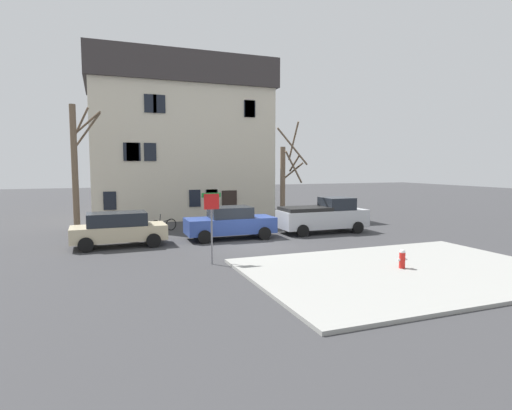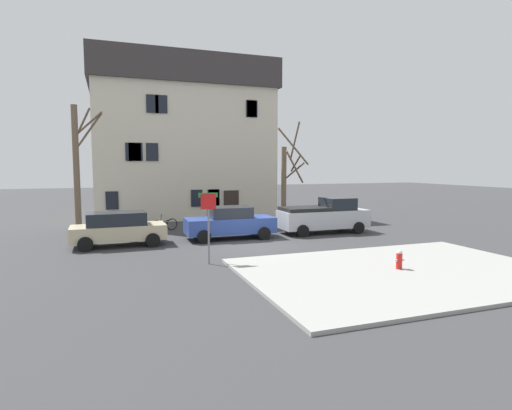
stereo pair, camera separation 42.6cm
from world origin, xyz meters
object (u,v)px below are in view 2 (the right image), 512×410
object	(u,v)px
tree_bare_mid	(286,180)
street_sign_pole	(209,214)
pickup_truck_silver	(324,216)
car_blue_sedan	(230,223)
bicycle_leaning	(164,225)
tree_bare_near	(78,166)
building_main	(182,139)
fire_hydrant	(399,259)
car_beige_wagon	(118,228)

from	to	relation	value
tree_bare_mid	street_sign_pole	bearing A→B (deg)	-130.07
pickup_truck_silver	street_sign_pole	size ratio (longest dim) A/B	1.84
pickup_truck_silver	car_blue_sedan	bearing A→B (deg)	-179.64
car_blue_sedan	bicycle_leaning	world-z (taller)	car_blue_sedan
pickup_truck_silver	tree_bare_near	bearing A→B (deg)	162.66
street_sign_pole	bicycle_leaning	distance (m)	9.21
tree_bare_near	car_blue_sedan	bearing A→B (deg)	-28.78
building_main	fire_hydrant	size ratio (longest dim) A/B	19.08
building_main	pickup_truck_silver	bearing A→B (deg)	-62.19
car_blue_sedan	bicycle_leaning	distance (m)	4.85
car_beige_wagon	fire_hydrant	xyz separation A→B (m)	(9.55, -8.64, -0.38)
car_beige_wagon	bicycle_leaning	size ratio (longest dim) A/B	2.68
tree_bare_mid	pickup_truck_silver	distance (m)	3.79
building_main	tree_bare_mid	world-z (taller)	building_main
fire_hydrant	building_main	bearing A→B (deg)	102.10
tree_bare_mid	fire_hydrant	xyz separation A→B (m)	(-0.73, -11.85, -2.50)
tree_bare_near	street_sign_pole	world-z (taller)	tree_bare_near
street_sign_pole	bicycle_leaning	bearing A→B (deg)	93.81
car_blue_sedan	building_main	bearing A→B (deg)	92.46
bicycle_leaning	tree_bare_mid	bearing A→B (deg)	-5.40
building_main	car_beige_wagon	world-z (taller)	building_main
building_main	tree_bare_mid	xyz separation A→B (m)	(5.13, -8.67, -2.99)
car_beige_wagon	building_main	bearing A→B (deg)	66.59
car_beige_wagon	car_blue_sedan	bearing A→B (deg)	1.36
car_beige_wagon	bicycle_leaning	xyz separation A→B (m)	(2.68, 3.93, -0.50)
building_main	pickup_truck_silver	distance (m)	14.16
tree_bare_near	tree_bare_mid	xyz separation A→B (m)	(12.25, -1.11, -0.90)
fire_hydrant	tree_bare_mid	bearing A→B (deg)	86.47
car_beige_wagon	pickup_truck_silver	distance (m)	11.33
tree_bare_mid	pickup_truck_silver	xyz separation A→B (m)	(1.05, -3.05, -2.00)
fire_hydrant	street_sign_pole	size ratio (longest dim) A/B	0.25
tree_bare_near	car_blue_sedan	xyz separation A→B (m)	(7.62, -4.19, -3.02)
fire_hydrant	car_blue_sedan	bearing A→B (deg)	113.95
building_main	tree_bare_near	bearing A→B (deg)	-133.25
car_blue_sedan	street_sign_pole	size ratio (longest dim) A/B	1.67
pickup_truck_silver	fire_hydrant	xyz separation A→B (m)	(-1.78, -8.81, -0.50)
car_beige_wagon	car_blue_sedan	world-z (taller)	car_blue_sedan
tree_bare_near	car_beige_wagon	world-z (taller)	tree_bare_near
tree_bare_near	car_beige_wagon	bearing A→B (deg)	-65.49
pickup_truck_silver	bicycle_leaning	bearing A→B (deg)	156.49
street_sign_pole	car_blue_sedan	bearing A→B (deg)	65.63
building_main	car_beige_wagon	distance (m)	13.92
tree_bare_mid	bicycle_leaning	bearing A→B (deg)	174.60
car_blue_sedan	tree_bare_near	bearing A→B (deg)	151.22
tree_bare_near	fire_hydrant	world-z (taller)	tree_bare_near
building_main	fire_hydrant	bearing A→B (deg)	-77.90
building_main	car_beige_wagon	bearing A→B (deg)	-113.41
car_beige_wagon	street_sign_pole	bearing A→B (deg)	-57.33
pickup_truck_silver	car_beige_wagon	bearing A→B (deg)	-179.14
building_main	car_blue_sedan	size ratio (longest dim) A/B	2.84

